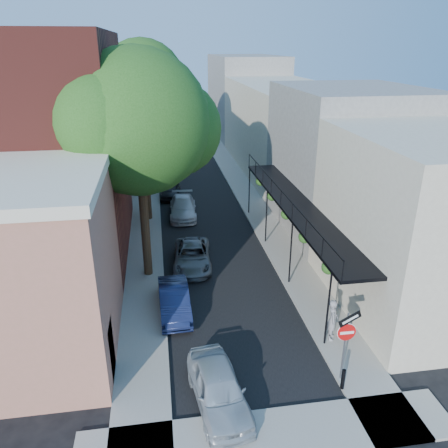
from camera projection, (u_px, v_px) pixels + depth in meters
name	position (u px, v px, depth m)	size (l,w,h in m)	color
ground	(262.00, 412.00, 14.59)	(160.00, 160.00, 0.00)	black
road_surface	(190.00, 171.00, 41.97)	(6.00, 64.00, 0.01)	black
sidewalk_left	(147.00, 173.00, 41.38)	(2.00, 64.00, 0.12)	gray
sidewalk_right	(230.00, 169.00, 42.52)	(2.00, 64.00, 0.12)	gray
sidewalk_cross	(270.00, 435.00, 13.66)	(12.00, 2.00, 0.12)	gray
buildings_left	(81.00, 124.00, 37.63)	(10.10, 59.10, 12.00)	#B26D5B
buildings_right	(284.00, 123.00, 41.09)	(9.80, 55.00, 10.00)	beige
sign_post	(346.00, 335.00, 15.15)	(0.89, 0.17, 2.99)	#595B60
bollard	(343.00, 379.00, 15.28)	(0.14, 0.14, 0.80)	black
oak_near	(147.00, 124.00, 20.46)	(7.48, 6.80, 11.42)	black
oak_mid	(148.00, 116.00, 28.04)	(6.60, 6.00, 10.20)	black
oak_far	(148.00, 85.00, 35.84)	(7.70, 7.00, 11.90)	black
parked_car_a	(219.00, 388.00, 14.64)	(1.62, 4.03, 1.37)	#A2ACB3
parked_car_b	(174.00, 300.00, 19.76)	(1.33, 3.81, 1.26)	#151E43
parked_car_c	(192.00, 256.00, 23.93)	(2.00, 4.34, 1.21)	slate
parked_car_d	(183.00, 207.00, 30.87)	(1.82, 4.48, 1.30)	silver
parked_car_e	(170.00, 190.00, 34.73)	(1.43, 3.55, 1.21)	black
pedestrian	(333.00, 320.00, 17.71)	(0.65, 0.43, 1.79)	gray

